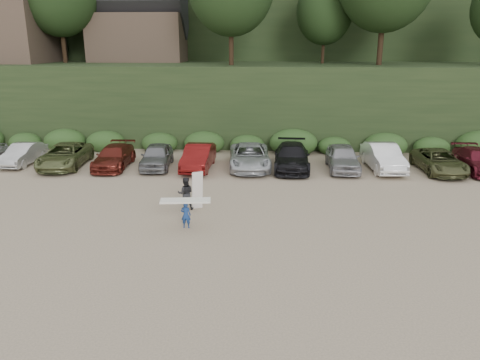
{
  "coord_description": "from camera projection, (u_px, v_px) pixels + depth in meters",
  "views": [
    {
      "loc": [
        -0.4,
        -18.61,
        7.75
      ],
      "look_at": [
        -1.81,
        3.0,
        1.3
      ],
      "focal_mm": 35.0,
      "sensor_mm": 36.0,
      "label": 1
    }
  ],
  "objects": [
    {
      "name": "adult_surfer",
      "position": [
        187.0,
        193.0,
        22.25
      ],
      "size": [
        1.27,
        0.7,
        1.86
      ],
      "color": "black",
      "rests_on": "ground"
    },
    {
      "name": "child_surfer",
      "position": [
        186.0,
        209.0,
        19.98
      ],
      "size": [
        2.18,
        0.83,
        1.28
      ],
      "color": "navy",
      "rests_on": "ground"
    },
    {
      "name": "hillside_backdrop",
      "position": [
        274.0,
        8.0,
        51.15
      ],
      "size": [
        90.0,
        41.5,
        28.0
      ],
      "color": "black",
      "rests_on": "ground"
    },
    {
      "name": "ground",
      "position": [
        278.0,
        230.0,
        19.98
      ],
      "size": [
        120.0,
        120.0,
        0.0
      ],
      "primitive_type": "plane",
      "color": "tan",
      "rests_on": "ground"
    },
    {
      "name": "parked_cars",
      "position": [
        271.0,
        158.0,
        29.29
      ],
      "size": [
        39.11,
        5.92,
        1.62
      ],
      "color": "#9B9B9F",
      "rests_on": "ground"
    }
  ]
}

